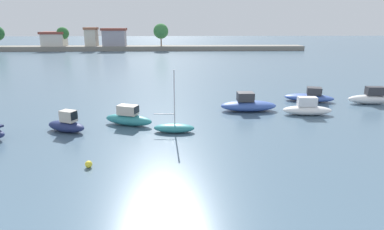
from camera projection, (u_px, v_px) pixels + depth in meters
name	position (u px, v px, depth m)	size (l,w,h in m)	color
moored_boat_2	(67.00, 124.00, 26.88)	(3.76, 2.72, 1.81)	navy
moored_boat_3	(129.00, 118.00, 28.56)	(4.57, 2.76, 1.78)	teal
moored_boat_4	(174.00, 128.00, 26.80)	(3.40, 1.50, 5.08)	teal
moored_boat_5	(248.00, 105.00, 33.16)	(5.59, 2.23, 1.90)	#3856A8
moored_boat_6	(307.00, 109.00, 31.75)	(4.77, 1.92, 1.76)	white
moored_boat_7	(310.00, 97.00, 37.14)	(5.69, 3.50, 1.62)	#3856A8
moored_boat_8	(371.00, 98.00, 35.98)	(4.91, 1.73, 1.90)	white
mooring_buoy_0	(89.00, 164.00, 20.33)	(0.44, 0.44, 0.44)	yellow
distant_shoreline	(118.00, 43.00, 102.04)	(99.81, 6.13, 8.13)	gray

